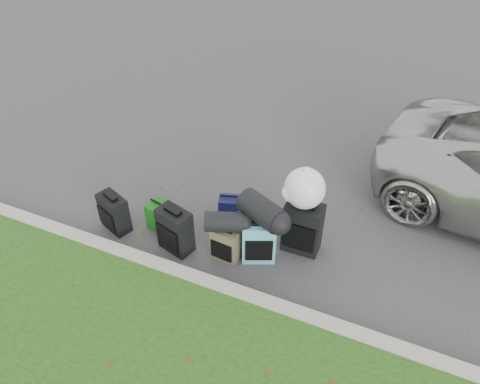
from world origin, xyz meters
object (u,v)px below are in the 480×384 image
at_px(suitcase_olive, 226,244).
at_px(suitcase_teal, 259,241).
at_px(suitcase_large_black_left, 175,230).
at_px(suitcase_large_black_right, 303,228).
at_px(suitcase_small_black, 114,213).
at_px(tote_green, 161,216).
at_px(tote_navy, 229,206).

bearing_deg(suitcase_olive, suitcase_teal, 26.92).
xyz_separation_m(suitcase_large_black_left, suitcase_large_black_right, (1.47, 0.64, 0.05)).
bearing_deg(suitcase_small_black, tote_green, 45.73).
distance_m(suitcase_small_black, suitcase_large_black_right, 2.50).
height_order(suitcase_small_black, suitcase_teal, suitcase_teal).
bearing_deg(suitcase_teal, suitcase_large_black_left, 170.64).
distance_m(suitcase_large_black_left, tote_green, 0.48).
distance_m(suitcase_small_black, tote_green, 0.62).
height_order(suitcase_large_black_left, tote_green, suitcase_large_black_left).
bearing_deg(suitcase_large_black_right, tote_green, -169.37).
bearing_deg(suitcase_large_black_right, tote_navy, 168.05).
distance_m(suitcase_teal, suitcase_large_black_right, 0.59).
height_order(suitcase_teal, suitcase_large_black_right, suitcase_large_black_right).
relative_size(suitcase_small_black, suitcase_teal, 0.90).
relative_size(suitcase_small_black, suitcase_large_black_left, 0.85).
relative_size(suitcase_small_black, tote_navy, 1.81).
height_order(suitcase_teal, tote_navy, suitcase_teal).
relative_size(suitcase_large_black_left, tote_navy, 2.14).
height_order(suitcase_large_black_left, tote_navy, suitcase_large_black_left).
bearing_deg(suitcase_large_black_left, suitcase_large_black_right, 38.87).
xyz_separation_m(suitcase_small_black, tote_navy, (1.29, 0.85, -0.12)).
relative_size(suitcase_olive, tote_navy, 1.64).
bearing_deg(suitcase_teal, suitcase_large_black_right, 17.43).
xyz_separation_m(suitcase_large_black_right, tote_navy, (-1.12, 0.22, -0.21)).
bearing_deg(suitcase_teal, tote_green, 156.41).
distance_m(suitcase_olive, suitcase_large_black_right, 0.98).
bearing_deg(suitcase_small_black, suitcase_olive, 24.79).
xyz_separation_m(suitcase_olive, tote_navy, (-0.31, 0.75, -0.09)).
bearing_deg(suitcase_large_black_right, suitcase_small_black, -166.22).
xyz_separation_m(suitcase_small_black, tote_green, (0.56, 0.25, -0.07)).
distance_m(suitcase_olive, tote_navy, 0.82).
distance_m(suitcase_teal, tote_green, 1.42).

